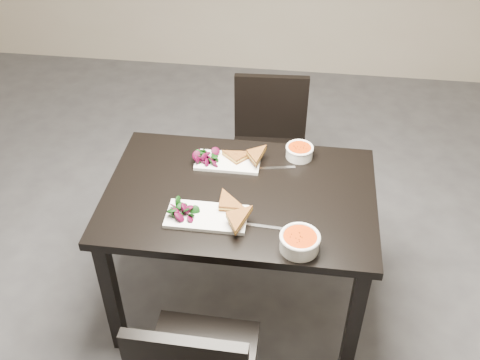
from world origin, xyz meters
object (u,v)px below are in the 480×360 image
Objects in this scene: table at (240,209)px; chair_far at (269,142)px; plate_near at (207,217)px; plate_far at (228,162)px; soup_bowl_near at (300,241)px; soup_bowl_far at (299,151)px.

table is 0.80m from chair_far.
plate_near is 0.39m from plate_far.
plate_far reaches higher than table.
soup_bowl_near is 1.21× the size of soup_bowl_far.
soup_bowl_near reaches higher than plate_near.
plate_near is 0.60m from soup_bowl_far.
soup_bowl_far is at bearing 53.05° from plate_near.
soup_bowl_near is 0.63m from plate_far.
soup_bowl_far is (0.36, 0.48, 0.03)m from plate_near.
chair_far is 0.66m from plate_far.
soup_bowl_far reaches higher than table.
table is at bearing -67.31° from plate_far.
soup_bowl_far is (0.25, 0.30, 0.13)m from table.
plate_far is (0.03, 0.39, -0.00)m from plate_near.
soup_bowl_far reaches higher than plate_near.
table is 0.24m from plate_far.
table is at bearing 131.73° from soup_bowl_near.
soup_bowl_near is (0.39, -0.13, 0.03)m from plate_near.
plate_far is (-0.08, 0.20, 0.11)m from table.
soup_bowl_far reaches higher than plate_far.
chair_far is 5.24× the size of soup_bowl_near.
soup_bowl_near is at bearing -54.84° from plate_far.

